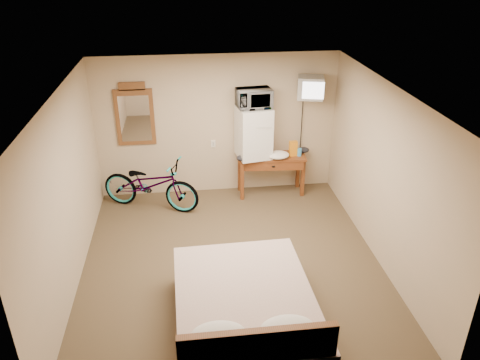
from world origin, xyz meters
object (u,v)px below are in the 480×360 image
(crt_television, at_px, (310,88))
(bed, at_px, (245,314))
(desk, at_px, (272,163))
(bicycle, at_px, (150,184))
(mini_fridge, at_px, (254,132))
(wall_mirror, at_px, (135,115))
(blue_cup, at_px, (299,152))
(microwave, at_px, (254,98))

(crt_television, xyz_separation_m, bed, (-1.54, -3.40, -1.66))
(desk, bearing_deg, bicycle, -173.41)
(desk, height_order, mini_fridge, mini_fridge)
(desk, xyz_separation_m, wall_mirror, (-2.33, 0.27, 0.90))
(mini_fridge, bearing_deg, crt_television, -1.26)
(wall_mirror, height_order, bicycle, wall_mirror)
(mini_fridge, height_order, bed, mini_fridge)
(bicycle, bearing_deg, crt_television, -63.07)
(desk, xyz_separation_m, blue_cup, (0.48, -0.04, 0.20))
(mini_fridge, relative_size, wall_mirror, 0.81)
(microwave, bearing_deg, mini_fridge, -130.43)
(desk, xyz_separation_m, mini_fridge, (-0.33, 0.04, 0.58))
(blue_cup, relative_size, bed, 0.06)
(mini_fridge, distance_m, bicycle, 1.97)
(desk, relative_size, microwave, 2.15)
(crt_television, xyz_separation_m, wall_mirror, (-2.95, 0.25, -0.44))
(desk, relative_size, wall_mirror, 1.12)
(desk, height_order, blue_cup, blue_cup)
(bicycle, height_order, bed, bicycle)
(mini_fridge, height_order, bicycle, mini_fridge)
(crt_television, bearing_deg, microwave, 178.73)
(microwave, xyz_separation_m, crt_television, (0.95, -0.02, 0.16))
(mini_fridge, bearing_deg, bed, -99.90)
(microwave, height_order, wall_mirror, wall_mirror)
(desk, xyz_separation_m, microwave, (-0.33, 0.04, 1.19))
(mini_fridge, xyz_separation_m, wall_mirror, (-2.00, 0.23, 0.32))
(microwave, bearing_deg, crt_television, -7.94)
(mini_fridge, height_order, crt_television, crt_television)
(crt_television, relative_size, wall_mirror, 0.55)
(wall_mirror, bearing_deg, bicycle, -69.28)
(desk, bearing_deg, wall_mirror, 173.42)
(wall_mirror, relative_size, bicycle, 0.64)
(desk, height_order, bicycle, bicycle)
(wall_mirror, bearing_deg, mini_fridge, -6.53)
(microwave, distance_m, crt_television, 0.96)
(desk, relative_size, crt_television, 2.05)
(desk, height_order, wall_mirror, wall_mirror)
(microwave, bearing_deg, bed, -106.57)
(mini_fridge, distance_m, microwave, 0.60)
(bed, bearing_deg, crt_television, 65.57)
(microwave, distance_m, wall_mirror, 2.03)
(blue_cup, bearing_deg, bed, -112.87)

